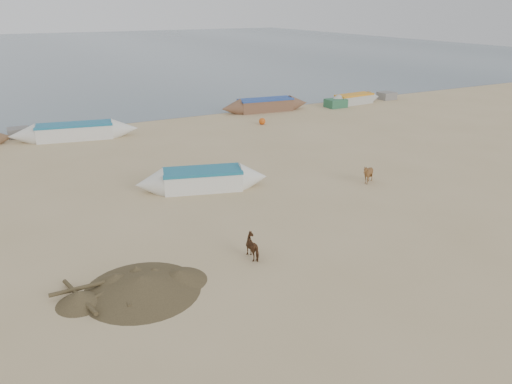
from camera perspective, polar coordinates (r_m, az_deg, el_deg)
ground at (r=16.04m, az=6.82°, el=-7.83°), size 140.00×140.00×0.00m
sea at (r=94.11m, az=-23.80°, el=14.43°), size 160.00×160.00×0.00m
calf_front at (r=23.01m, az=12.67°, el=2.02°), size 0.94×0.87×0.89m
calf_right at (r=16.00m, az=-0.14°, el=-6.22°), size 0.90×0.95×0.76m
near_canoe at (r=21.84m, az=-6.13°, el=1.44°), size 5.89×2.91×0.91m
debris_pile at (r=14.67m, az=-12.94°, el=-10.14°), size 3.36×3.36×0.47m
waterline_canoes at (r=32.62m, az=-22.42°, el=6.46°), size 51.42×4.18×0.97m
beach_clutter at (r=34.70m, az=-6.67°, el=8.41°), size 43.50×4.81×0.64m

